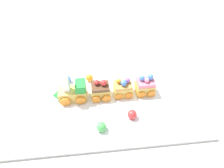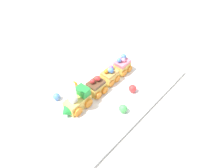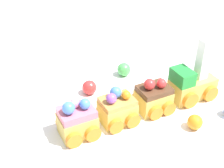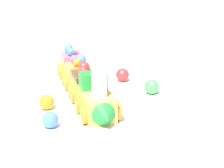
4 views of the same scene
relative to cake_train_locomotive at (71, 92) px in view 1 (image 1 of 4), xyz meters
The scene contains 10 objects.
ground_plane 0.12m from the cake_train_locomotive, 169.71° to the left, with size 10.00×10.00×0.00m, color beige.
display_board 0.11m from the cake_train_locomotive, 169.71° to the left, with size 0.61×0.34×0.01m, color white.
cake_train_locomotive is the anchor object (origin of this frame).
cake_car_chocolate 0.10m from the cake_train_locomotive, behind, with size 0.06×0.06×0.07m.
cake_car_caramel 0.17m from the cake_train_locomotive, behind, with size 0.06×0.06×0.07m.
cake_car_strawberry 0.25m from the cake_train_locomotive, behind, with size 0.06×0.06×0.07m.
gumball_green 0.16m from the cake_train_locomotive, 125.06° to the left, with size 0.03×0.03×0.03m, color #4CBC56.
gumball_red 0.21m from the cake_train_locomotive, 152.63° to the left, with size 0.03×0.03×0.03m, color red.
gumball_orange 0.10m from the cake_train_locomotive, 126.35° to the right, with size 0.03×0.03×0.03m, color orange.
gumball_blue 0.09m from the cake_train_locomotive, 75.24° to the right, with size 0.03×0.03×0.03m, color #4C84E0.
Camera 1 is at (0.01, 0.37, 0.46)m, focal length 28.00 mm.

